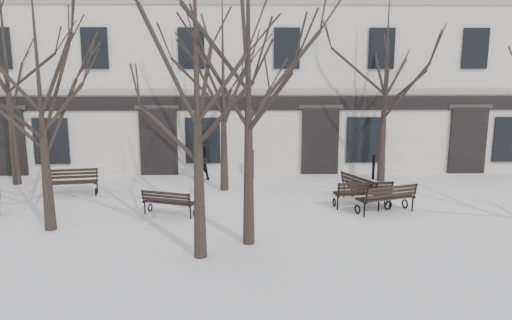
{
  "coord_description": "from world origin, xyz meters",
  "views": [
    {
      "loc": [
        0.18,
        -13.42,
        4.86
      ],
      "look_at": [
        0.58,
        3.0,
        1.61
      ],
      "focal_mm": 35.0,
      "sensor_mm": 36.0,
      "label": 1
    }
  ],
  "objects_px": {
    "bench_1": "(169,202)",
    "bench_3": "(71,181)",
    "tree_0": "(38,74)",
    "bench_5": "(364,188)",
    "bench_4": "(387,197)",
    "tree_2": "(248,33)",
    "tree_1": "(196,53)",
    "bench_2": "(363,193)"
  },
  "relations": [
    {
      "from": "bench_1",
      "to": "bench_3",
      "type": "relative_size",
      "value": 0.91
    },
    {
      "from": "tree_0",
      "to": "bench_5",
      "type": "relative_size",
      "value": 3.45
    },
    {
      "from": "bench_1",
      "to": "bench_4",
      "type": "height_order",
      "value": "bench_4"
    },
    {
      "from": "tree_2",
      "to": "bench_5",
      "type": "xyz_separation_m",
      "value": [
        4.02,
        3.73,
        -5.0
      ]
    },
    {
      "from": "tree_0",
      "to": "tree_1",
      "type": "relative_size",
      "value": 0.89
    },
    {
      "from": "tree_0",
      "to": "tree_1",
      "type": "bearing_deg",
      "value": -25.59
    },
    {
      "from": "tree_1",
      "to": "tree_2",
      "type": "relative_size",
      "value": 0.91
    },
    {
      "from": "tree_1",
      "to": "bench_2",
      "type": "bearing_deg",
      "value": 39.19
    },
    {
      "from": "tree_0",
      "to": "bench_3",
      "type": "xyz_separation_m",
      "value": [
        -0.7,
        3.92,
        -4.0
      ]
    },
    {
      "from": "bench_2",
      "to": "bench_4",
      "type": "height_order",
      "value": "bench_4"
    },
    {
      "from": "bench_4",
      "to": "bench_5",
      "type": "height_order",
      "value": "bench_5"
    },
    {
      "from": "bench_2",
      "to": "bench_4",
      "type": "relative_size",
      "value": 0.96
    },
    {
      "from": "tree_1",
      "to": "bench_5",
      "type": "distance_m",
      "value": 8.35
    },
    {
      "from": "bench_2",
      "to": "bench_3",
      "type": "relative_size",
      "value": 1.0
    },
    {
      "from": "bench_1",
      "to": "bench_4",
      "type": "distance_m",
      "value": 7.05
    },
    {
      "from": "tree_2",
      "to": "bench_2",
      "type": "distance_m",
      "value": 7.13
    },
    {
      "from": "bench_3",
      "to": "bench_5",
      "type": "bearing_deg",
      "value": -16.64
    },
    {
      "from": "tree_0",
      "to": "bench_5",
      "type": "distance_m",
      "value": 10.89
    },
    {
      "from": "bench_5",
      "to": "bench_2",
      "type": "bearing_deg",
      "value": 138.86
    },
    {
      "from": "bench_2",
      "to": "bench_5",
      "type": "bearing_deg",
      "value": -112.13
    },
    {
      "from": "tree_2",
      "to": "tree_0",
      "type": "bearing_deg",
      "value": 167.73
    },
    {
      "from": "tree_0",
      "to": "bench_2",
      "type": "height_order",
      "value": "tree_0"
    },
    {
      "from": "bench_3",
      "to": "bench_5",
      "type": "height_order",
      "value": "bench_5"
    },
    {
      "from": "bench_2",
      "to": "bench_5",
      "type": "xyz_separation_m",
      "value": [
        0.14,
        0.49,
        0.02
      ]
    },
    {
      "from": "tree_0",
      "to": "bench_3",
      "type": "distance_m",
      "value": 5.64
    },
    {
      "from": "bench_2",
      "to": "tree_2",
      "type": "bearing_deg",
      "value": 33.99
    },
    {
      "from": "tree_2",
      "to": "bench_3",
      "type": "height_order",
      "value": "tree_2"
    },
    {
      "from": "bench_1",
      "to": "bench_3",
      "type": "height_order",
      "value": "bench_3"
    },
    {
      "from": "tree_0",
      "to": "bench_1",
      "type": "xyz_separation_m",
      "value": [
        3.28,
        1.25,
        -4.05
      ]
    },
    {
      "from": "bench_3",
      "to": "bench_1",
      "type": "bearing_deg",
      "value": -42.56
    },
    {
      "from": "tree_0",
      "to": "bench_2",
      "type": "xyz_separation_m",
      "value": [
        9.69,
        1.97,
        -4.0
      ]
    },
    {
      "from": "bench_4",
      "to": "bench_2",
      "type": "bearing_deg",
      "value": -63.05
    },
    {
      "from": "bench_2",
      "to": "bench_1",
      "type": "bearing_deg",
      "value": 0.55
    },
    {
      "from": "tree_0",
      "to": "bench_1",
      "type": "distance_m",
      "value": 5.37
    },
    {
      "from": "tree_1",
      "to": "tree_2",
      "type": "bearing_deg",
      "value": 37.07
    },
    {
      "from": "tree_0",
      "to": "tree_2",
      "type": "relative_size",
      "value": 0.81
    },
    {
      "from": "tree_2",
      "to": "bench_4",
      "type": "relative_size",
      "value": 4.33
    },
    {
      "from": "tree_0",
      "to": "bench_1",
      "type": "bearing_deg",
      "value": 20.88
    },
    {
      "from": "tree_2",
      "to": "bench_3",
      "type": "xyz_separation_m",
      "value": [
        -6.52,
        5.18,
        -5.03
      ]
    },
    {
      "from": "bench_1",
      "to": "bench_3",
      "type": "bearing_deg",
      "value": -14.67
    },
    {
      "from": "tree_1",
      "to": "bench_3",
      "type": "xyz_separation_m",
      "value": [
        -5.28,
        6.11,
        -4.55
      ]
    },
    {
      "from": "bench_2",
      "to": "bench_5",
      "type": "distance_m",
      "value": 0.52
    }
  ]
}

